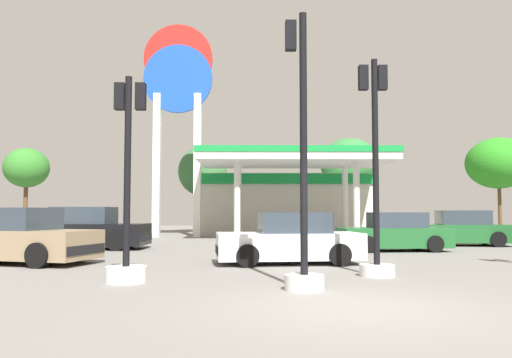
{
  "coord_description": "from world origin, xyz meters",
  "views": [
    {
      "loc": [
        -1.57,
        -8.09,
        1.46
      ],
      "look_at": [
        -1.26,
        18.39,
        3.07
      ],
      "focal_mm": 36.94,
      "sensor_mm": 36.0,
      "label": 1
    }
  ],
  "objects": [
    {
      "name": "ground_plane",
      "position": [
        0.0,
        0.0,
        0.0
      ],
      "size": [
        90.0,
        90.0,
        0.0
      ],
      "primitive_type": "plane",
      "color": "slate",
      "rests_on": "ground"
    },
    {
      "name": "gas_station",
      "position": [
        0.78,
        24.73,
        2.2
      ],
      "size": [
        10.55,
        11.72,
        4.59
      ],
      "color": "beige",
      "rests_on": "ground"
    },
    {
      "name": "station_pole_sign",
      "position": [
        -5.69,
        21.65,
        7.72
      ],
      "size": [
        3.94,
        0.56,
        12.17
      ],
      "color": "white",
      "rests_on": "ground"
    },
    {
      "name": "car_0",
      "position": [
        -8.03,
        6.72,
        0.7
      ],
      "size": [
        4.66,
        2.96,
        1.55
      ],
      "color": "black",
      "rests_on": "ground"
    },
    {
      "name": "car_1",
      "position": [
        -0.47,
        6.56,
        0.64
      ],
      "size": [
        4.12,
        2.14,
        1.42
      ],
      "color": "black",
      "rests_on": "ground"
    },
    {
      "name": "car_3",
      "position": [
        7.33,
        14.16,
        0.67
      ],
      "size": [
        4.3,
        2.23,
        1.48
      ],
      "color": "black",
      "rests_on": "ground"
    },
    {
      "name": "car_4",
      "position": [
        3.72,
        11.19,
        0.64
      ],
      "size": [
        4.05,
        2.03,
        1.41
      ],
      "color": "black",
      "rests_on": "ground"
    },
    {
      "name": "car_5",
      "position": [
        -7.83,
        12.35,
        0.73
      ],
      "size": [
        4.61,
        2.26,
        1.62
      ],
      "color": "black",
      "rests_on": "ground"
    },
    {
      "name": "traffic_signal_0",
      "position": [
        -4.1,
        2.83,
        1.28
      ],
      "size": [
        0.83,
        0.83,
        4.27
      ],
      "color": "silver",
      "rests_on": "ground"
    },
    {
      "name": "traffic_signal_1",
      "position": [
        -0.58,
        1.74,
        1.59
      ],
      "size": [
        0.74,
        0.74,
        5.23
      ],
      "color": "silver",
      "rests_on": "ground"
    },
    {
      "name": "traffic_signal_3",
      "position": [
        1.29,
        3.8,
        1.76
      ],
      "size": [
        0.79,
        0.79,
        4.93
      ],
      "color": "silver",
      "rests_on": "ground"
    },
    {
      "name": "tree_0",
      "position": [
        -17.19,
        28.71,
        4.45
      ],
      "size": [
        3.09,
        3.09,
        5.85
      ],
      "color": "brown",
      "rests_on": "ground"
    },
    {
      "name": "tree_1",
      "position": [
        -4.83,
        28.1,
        4.16
      ],
      "size": [
        3.35,
        3.35,
        5.89
      ],
      "color": "brown",
      "rests_on": "ground"
    },
    {
      "name": "tree_2",
      "position": [
        5.61,
        29.56,
        4.86
      ],
      "size": [
        4.22,
        4.22,
        6.69
      ],
      "color": "brown",
      "rests_on": "ground"
    },
    {
      "name": "tree_3",
      "position": [
        15.68,
        28.01,
        4.76
      ],
      "size": [
        4.42,
        4.42,
        6.54
      ],
      "color": "brown",
      "rests_on": "ground"
    }
  ]
}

